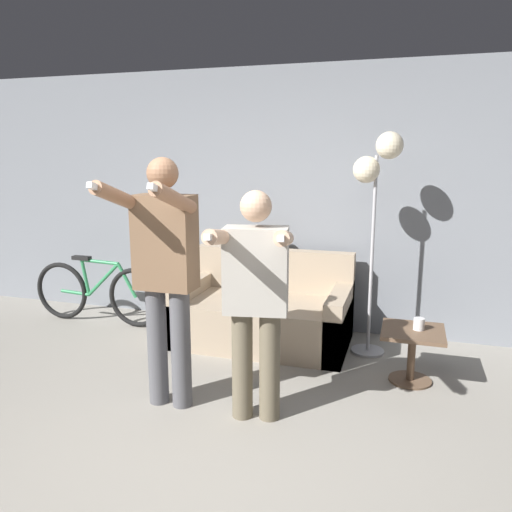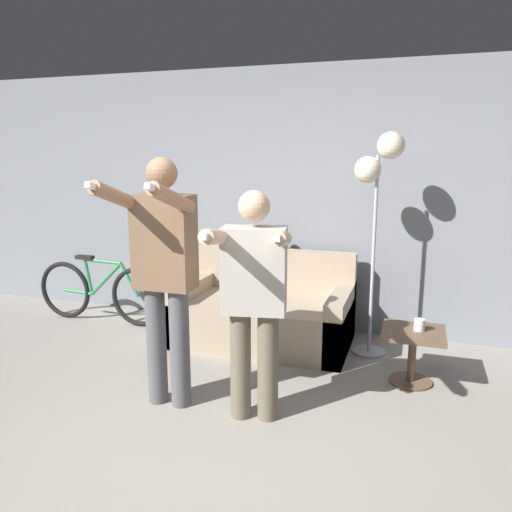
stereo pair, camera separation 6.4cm
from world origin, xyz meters
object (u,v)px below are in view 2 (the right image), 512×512
Objects in this scene: person_left at (164,267)px; side_table at (413,345)px; cup at (419,325)px; couch at (265,314)px; bicycle at (101,292)px; cat at (265,240)px; floor_lamp at (378,177)px; person_right at (254,292)px.

side_table is (1.64, 0.90, -0.70)m from person_left.
side_table is at bearing -153.96° from cup.
person_left is at bearing -151.32° from side_table.
side_table is (1.35, -0.48, 0.04)m from couch.
person_left is at bearing -102.11° from couch.
cup is 0.06× the size of bicycle.
cat reaches higher than side_table.
person_left is 2.00m from side_table.
floor_lamp is (0.99, 0.02, 1.30)m from couch.
floor_lamp is at bearing 129.53° from cup.
side_table is (0.36, -0.51, -1.26)m from floor_lamp.
bicycle is (-3.21, 0.47, -0.14)m from cup.
person_left is (-0.30, -1.38, 0.74)m from couch.
person_left is 1.13× the size of person_right.
side_table is at bearing -19.67° from couch.
person_right is 3.25× the size of side_table.
person_right is at bearing -138.43° from cup.
floor_lamp is (1.28, 1.41, 0.56)m from person_left.
floor_lamp is 21.14× the size of cup.
person_left reaches higher than side_table.
person_right is at bearing -75.39° from cat.
cat is 4.97× the size of cup.
bicycle is (-3.17, 0.49, 0.02)m from side_table.
person_right is 1.01× the size of bicycle.
person_right is at bearing -114.33° from floor_lamp.
cat is 0.97× the size of side_table.
person_right is 0.79× the size of floor_lamp.
floor_lamp is at bearing 0.37° from bicycle.
side_table is at bearing -29.58° from cat.
side_table is at bearing -8.76° from bicycle.
couch is 1.55m from person_right.
couch is 0.75m from cat.
cat is 1.30m from floor_lamp.
bicycle is at bearing 137.08° from person_right.
cup reaches higher than side_table.
person_right is 16.74× the size of cup.
person_left is at bearing -96.46° from cat.
cup is at bearing 31.28° from person_right.
person_left is at bearing -151.38° from cup.
side_table is at bearing -54.45° from floor_lamp.
side_table is 0.17m from cup.
person_right is (0.64, -0.00, -0.12)m from person_left.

